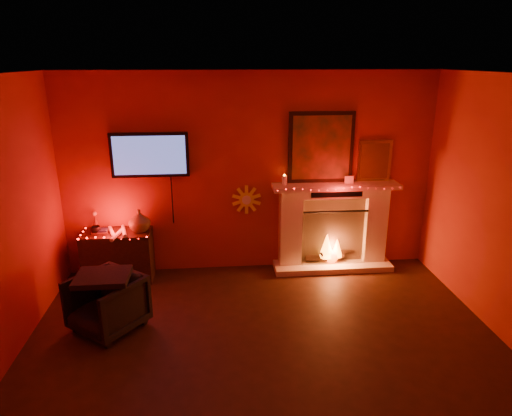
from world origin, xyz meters
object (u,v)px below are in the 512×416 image
Objects in this scene: fireplace at (333,218)px; armchair at (107,303)px; console_table at (120,252)px; sunburst_clock at (247,200)px; tv at (150,155)px.

fireplace reaches higher than armchair.
console_table is 1.42× the size of armchair.
sunburst_clock is at bearing 175.63° from fireplace.
tv is at bearing 22.73° from console_table.
fireplace reaches higher than tv.
tv is 1.98m from armchair.
tv is at bearing 178.50° from fireplace.
tv is 1.28× the size of console_table.
armchair is (-2.82, -1.34, -0.41)m from fireplace.
fireplace is 2.92m from console_table.
fireplace is at bearing -1.50° from tv.
sunburst_clock is (-1.19, 0.09, 0.28)m from fireplace.
fireplace is at bearing 2.54° from console_table.
fireplace is 3.15m from armchair.
sunburst_clock is at bearing 1.24° from tv.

